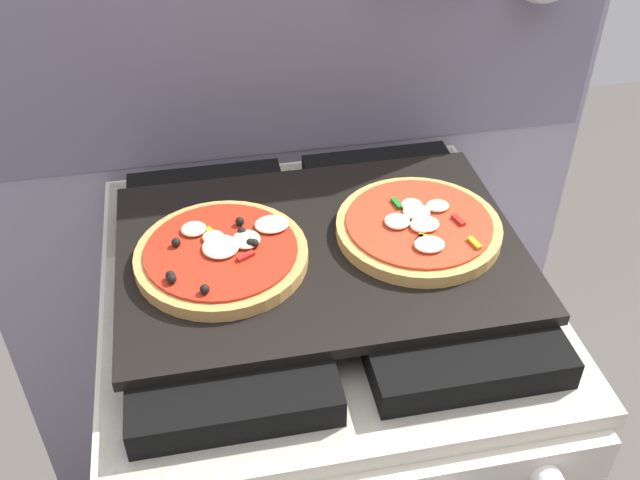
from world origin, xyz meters
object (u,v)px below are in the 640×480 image
(baking_tray, at_px, (320,250))
(pizza_left, at_px, (222,254))
(pizza_right, at_px, (418,225))
(stove, at_px, (320,455))

(baking_tray, height_order, pizza_left, pizza_left)
(baking_tray, height_order, pizza_right, pizza_right)
(baking_tray, relative_size, pizza_left, 2.39)
(pizza_right, bearing_deg, stove, -177.73)
(pizza_right, bearing_deg, pizza_left, -177.82)
(pizza_left, height_order, pizza_right, pizza_left)
(stove, bearing_deg, baking_tray, 90.00)
(pizza_left, bearing_deg, stove, 2.09)
(baking_tray, bearing_deg, pizza_right, 1.59)
(baking_tray, xyz_separation_m, pizza_left, (-0.13, -0.01, 0.02))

